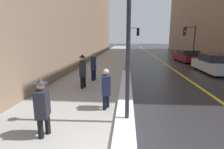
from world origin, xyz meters
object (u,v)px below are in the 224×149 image
at_px(pedestrian_in_fedora, 83,70).
at_px(parked_car_silver, 214,64).
at_px(traffic_light_far, 188,36).
at_px(pedestrian_trailing, 93,65).
at_px(pedestrian_in_glasses, 106,87).
at_px(parked_car_maroon, 187,56).
at_px(lamp_post, 129,20).
at_px(traffic_light_near, 134,36).
at_px(pedestrian_nearside, 42,105).

bearing_deg(pedestrian_in_fedora, parked_car_silver, 108.41).
distance_m(traffic_light_far, pedestrian_trailing, 13.12).
distance_m(pedestrian_in_glasses, parked_car_silver, 10.36).
bearing_deg(parked_car_maroon, parked_car_silver, 175.05).
relative_size(lamp_post, traffic_light_near, 1.31).
bearing_deg(traffic_light_near, pedestrian_in_glasses, -102.43).
xyz_separation_m(traffic_light_far, pedestrian_in_fedora, (-8.78, -11.45, -1.82)).
xyz_separation_m(lamp_post, pedestrian_trailing, (-2.02, 5.26, -2.07)).
bearing_deg(pedestrian_trailing, parked_car_maroon, 126.72).
relative_size(pedestrian_in_fedora, pedestrian_trailing, 1.04).
distance_m(pedestrian_nearside, parked_car_silver, 12.71).
bearing_deg(lamp_post, pedestrian_trailing, 111.04).
xyz_separation_m(pedestrian_in_glasses, parked_car_silver, (7.15, 7.50, -0.17)).
distance_m(traffic_light_far, pedestrian_in_glasses, 15.94).
relative_size(traffic_light_far, pedestrian_in_glasses, 2.60).
bearing_deg(traffic_light_far, lamp_post, 63.65).
bearing_deg(parked_car_silver, traffic_light_far, -0.88).
xyz_separation_m(pedestrian_nearside, pedestrian_in_glasses, (1.38, 1.93, -0.03)).
bearing_deg(traffic_light_near, parked_car_silver, -62.24).
distance_m(parked_car_silver, parked_car_maroon, 6.16).
bearing_deg(parked_car_silver, pedestrian_nearside, 138.27).
bearing_deg(parked_car_maroon, pedestrian_in_glasses, 147.68).
bearing_deg(parked_car_silver, pedestrian_in_fedora, 120.04).
xyz_separation_m(pedestrian_trailing, parked_car_maroon, (8.46, 9.38, -0.32)).
xyz_separation_m(pedestrian_in_glasses, pedestrian_trailing, (-1.27, 4.27, 0.11)).
xyz_separation_m(parked_car_silver, parked_car_maroon, (0.04, 6.16, -0.04)).
bearing_deg(lamp_post, pedestrian_nearside, -156.15).
bearing_deg(pedestrian_in_fedora, pedestrian_nearside, -9.82).
height_order(pedestrian_nearside, pedestrian_trailing, pedestrian_trailing).
relative_size(traffic_light_far, parked_car_maroon, 0.89).
bearing_deg(traffic_light_far, parked_car_silver, 85.90).
distance_m(pedestrian_in_glasses, pedestrian_in_fedora, 2.99).
distance_m(pedestrian_nearside, pedestrian_in_glasses, 2.37).
bearing_deg(pedestrian_in_glasses, parked_car_silver, 125.15).
xyz_separation_m(traffic_light_far, parked_car_silver, (-0.15, -6.54, -2.12)).
relative_size(lamp_post, pedestrian_in_glasses, 3.41).
height_order(pedestrian_in_fedora, parked_car_maroon, pedestrian_in_fedora).
distance_m(lamp_post, parked_car_maroon, 16.18).
bearing_deg(pedestrian_trailing, pedestrian_in_fedora, -18.57).
height_order(traffic_light_far, pedestrian_in_fedora, traffic_light_far).
distance_m(pedestrian_trailing, parked_car_maroon, 12.64).
xyz_separation_m(traffic_light_near, pedestrian_in_fedora, (-3.03, -13.05, -1.83)).
distance_m(pedestrian_in_glasses, parked_car_maroon, 15.44).
height_order(traffic_light_near, parked_car_silver, traffic_light_near).
bearing_deg(pedestrian_in_fedora, traffic_light_near, 155.69).
bearing_deg(traffic_light_far, parked_car_maroon, 71.91).
relative_size(traffic_light_near, traffic_light_far, 1.00).
bearing_deg(pedestrian_nearside, parked_car_silver, 126.64).
relative_size(lamp_post, parked_car_maroon, 1.16).
bearing_deg(pedestrian_in_glasses, traffic_light_far, 141.32).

